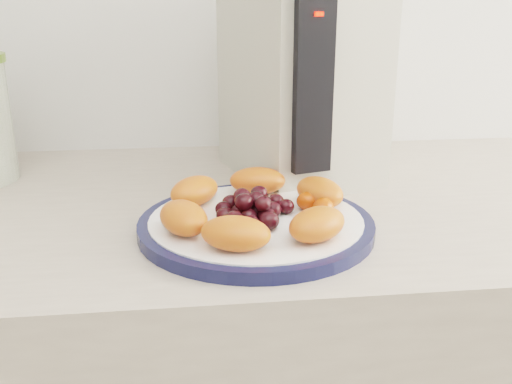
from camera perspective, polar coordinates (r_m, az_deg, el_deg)
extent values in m
cylinder|color=#13183B|center=(0.69, 0.00, -3.36)|extent=(0.28, 0.28, 0.01)
cylinder|color=white|center=(0.69, 0.00, -3.28)|extent=(0.26, 0.26, 0.02)
cube|color=#B1AC9B|center=(0.89, 4.32, 11.52)|extent=(0.24, 0.29, 0.31)
cube|color=black|center=(0.75, 5.69, 10.55)|extent=(0.06, 0.03, 0.23)
cube|color=#FF0C05|center=(0.74, 6.29, 17.28)|extent=(0.01, 0.01, 0.01)
ellipsoid|color=#CE481B|center=(0.73, 6.38, 0.02)|extent=(0.07, 0.09, 0.04)
ellipsoid|color=#CE481B|center=(0.77, 0.16, 1.15)|extent=(0.08, 0.06, 0.04)
ellipsoid|color=#CE481B|center=(0.73, -6.17, 0.12)|extent=(0.09, 0.09, 0.04)
ellipsoid|color=#CE481B|center=(0.64, -7.25, -2.56)|extent=(0.07, 0.09, 0.04)
ellipsoid|color=#CE481B|center=(0.59, -2.05, -4.16)|extent=(0.09, 0.07, 0.04)
ellipsoid|color=#CE481B|center=(0.62, 6.13, -3.22)|extent=(0.09, 0.09, 0.04)
ellipsoid|color=black|center=(0.68, 0.00, -1.91)|extent=(0.02, 0.02, 0.02)
ellipsoid|color=black|center=(0.68, 1.70, -1.77)|extent=(0.02, 0.02, 0.02)
ellipsoid|color=black|center=(0.70, 0.66, -1.25)|extent=(0.02, 0.02, 0.02)
ellipsoid|color=black|center=(0.70, -1.00, -1.35)|extent=(0.02, 0.02, 0.02)
ellipsoid|color=black|center=(0.68, -1.71, -1.98)|extent=(0.02, 0.02, 0.02)
ellipsoid|color=black|center=(0.66, -0.69, -2.45)|extent=(0.02, 0.02, 0.02)
ellipsoid|color=black|center=(0.67, 1.05, -2.33)|extent=(0.02, 0.02, 0.02)
ellipsoid|color=black|center=(0.70, 3.03, -1.46)|extent=(0.02, 0.02, 0.02)
ellipsoid|color=black|center=(0.71, 1.98, -0.97)|extent=(0.02, 0.02, 0.02)
ellipsoid|color=black|center=(0.72, 0.45, -0.73)|extent=(0.02, 0.02, 0.02)
ellipsoid|color=black|center=(0.72, -1.18, -0.86)|extent=(0.02, 0.02, 0.02)
ellipsoid|color=black|center=(0.70, -2.53, -1.11)|extent=(0.02, 0.02, 0.02)
ellipsoid|color=black|center=(0.69, -3.27, -1.71)|extent=(0.02, 0.02, 0.02)
ellipsoid|color=black|center=(0.67, -3.16, -2.33)|extent=(0.02, 0.02, 0.02)
ellipsoid|color=black|center=(0.65, -2.16, -2.76)|extent=(0.02, 0.02, 0.02)
ellipsoid|color=black|center=(0.64, -0.51, -3.13)|extent=(0.02, 0.02, 0.02)
ellipsoid|color=black|center=(0.65, 1.31, -2.91)|extent=(0.02, 0.02, 0.02)
ellipsoid|color=black|center=(0.68, 0.00, -0.69)|extent=(0.02, 0.02, 0.02)
ellipsoid|color=black|center=(0.69, 0.31, -0.16)|extent=(0.02, 0.02, 0.02)
ellipsoid|color=black|center=(0.68, -1.41, -0.41)|extent=(0.02, 0.02, 0.02)
ellipsoid|color=black|center=(0.66, -1.22, -1.03)|extent=(0.02, 0.02, 0.02)
ellipsoid|color=black|center=(0.66, 0.70, -1.19)|extent=(0.02, 0.02, 0.02)
ellipsoid|color=red|center=(0.71, 5.26, -0.91)|extent=(0.03, 0.03, 0.02)
ellipsoid|color=red|center=(0.72, 7.35, -0.64)|extent=(0.03, 0.03, 0.02)
ellipsoid|color=red|center=(0.69, 6.72, -1.52)|extent=(0.04, 0.04, 0.02)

